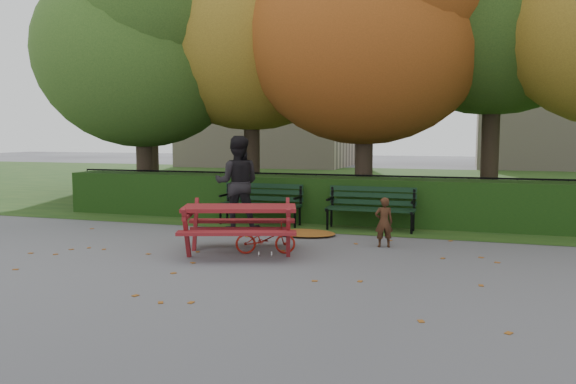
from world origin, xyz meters
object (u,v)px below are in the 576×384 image
(tree_c, at_px, (378,13))
(bench_left, at_px, (261,201))
(bicycle, at_px, (265,238))
(tree_b, at_px, (260,5))
(tree_f, at_px, (154,22))
(tree_a, at_px, (147,37))
(bench_right, at_px, (371,205))
(child, at_px, (384,222))
(adult, at_px, (237,183))
(picnic_table, at_px, (240,217))

(tree_c, distance_m, bench_left, 5.31)
(bench_left, xyz_separation_m, bicycle, (1.13, -2.86, -0.26))
(tree_b, relative_size, tree_f, 0.96)
(bench_left, bearing_deg, tree_c, 46.64)
(tree_a, relative_size, tree_f, 0.81)
(tree_b, relative_size, bicycle, 8.95)
(tree_c, bearing_deg, tree_f, 157.65)
(bench_left, bearing_deg, bench_right, 0.00)
(tree_f, bearing_deg, child, -39.69)
(tree_f, distance_m, bench_left, 9.56)
(tree_c, height_order, bench_right, tree_c)
(tree_b, distance_m, bench_left, 5.87)
(tree_c, xyz_separation_m, tree_f, (-7.97, 3.28, 0.87))
(tree_b, distance_m, adult, 5.94)
(bench_right, xyz_separation_m, picnic_table, (-1.68, -2.96, 0.09))
(bench_left, bearing_deg, child, -30.54)
(picnic_table, distance_m, child, 2.52)
(child, relative_size, adult, 0.45)
(bench_left, relative_size, bench_right, 1.00)
(bench_right, height_order, bicycle, bench_right)
(tree_b, xyz_separation_m, bench_left, (1.14, -3.04, -4.88))
(bicycle, bearing_deg, tree_a, 28.01)
(tree_b, height_order, tree_c, tree_b)
(bench_right, bearing_deg, picnic_table, -119.61)
(child, bearing_deg, bench_left, -48.32)
(bicycle, bearing_deg, picnic_table, 84.59)
(tree_c, bearing_deg, child, -79.05)
(tree_b, xyz_separation_m, picnic_table, (1.86, -6.00, -4.79))
(bench_left, distance_m, bicycle, 3.09)
(bench_right, xyz_separation_m, child, (0.50, -1.71, -0.08))
(tree_c, height_order, child, tree_c)
(bench_left, distance_m, child, 3.37)
(bench_left, xyz_separation_m, picnic_table, (0.72, -2.96, 0.09))
(tree_f, xyz_separation_m, bench_left, (5.83, -5.54, -5.17))
(tree_a, xyz_separation_m, bicycle, (5.02, -4.74, -4.26))
(bench_left, relative_size, bicycle, 1.83)
(bench_right, bearing_deg, tree_b, 139.33)
(adult, relative_size, bicycle, 1.97)
(tree_a, xyz_separation_m, child, (6.79, -3.59, -4.08))
(tree_c, bearing_deg, tree_b, 166.55)
(tree_a, xyz_separation_m, tree_c, (6.02, 0.38, 0.30))
(tree_a, bearing_deg, bicycle, -43.34)
(tree_f, xyz_separation_m, adult, (5.61, -6.34, -4.73))
(tree_b, height_order, picnic_table, tree_b)
(tree_c, xyz_separation_m, bench_right, (0.27, -2.26, -4.30))
(bench_right, bearing_deg, bicycle, -113.90)
(tree_a, height_order, bicycle, tree_a)
(adult, bearing_deg, tree_f, -64.67)
(adult, bearing_deg, picnic_table, 97.41)
(tree_b, bearing_deg, bicycle, -68.93)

